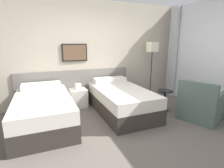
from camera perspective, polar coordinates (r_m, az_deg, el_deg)
ground_plane at (r=3.35m, az=4.48°, el=-15.73°), size 16.00×16.00×0.00m
wall_headboard at (r=4.79m, az=-6.55°, el=9.28°), size 10.00×0.10×2.70m
bed_near_door at (r=3.80m, az=-21.43°, el=-8.03°), size 1.07×1.95×0.71m
bed_near_window at (r=4.17m, az=2.94°, el=-5.25°), size 1.07×1.95×0.71m
nightstand at (r=4.59m, az=-10.84°, el=-4.36°), size 0.41×0.38×0.61m
floor_lamp at (r=5.15m, az=13.00°, el=10.41°), size 0.24×0.24×1.65m
side_table at (r=4.42m, az=16.87°, el=-4.07°), size 0.36×0.36×0.51m
armchair at (r=4.27m, az=27.04°, el=-6.49°), size 1.06×1.02×0.87m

